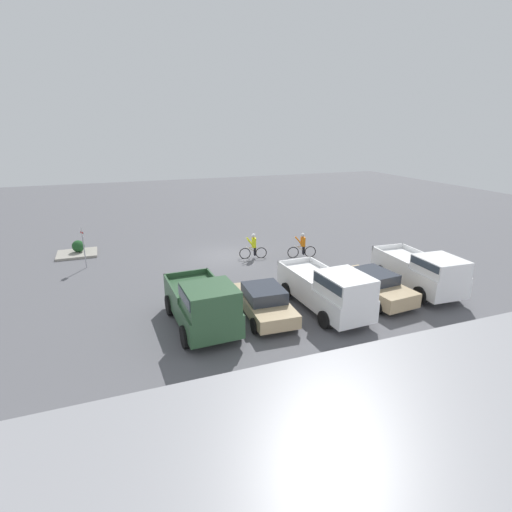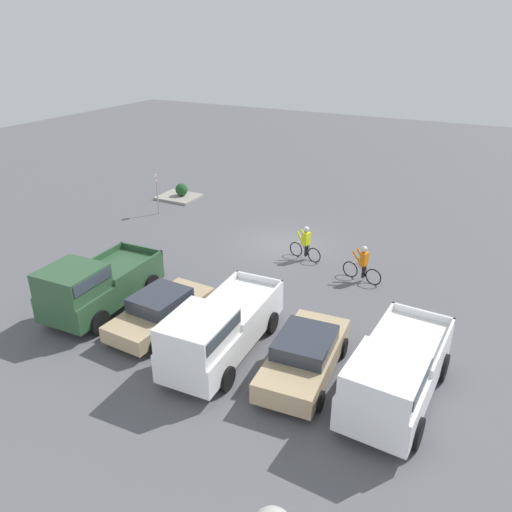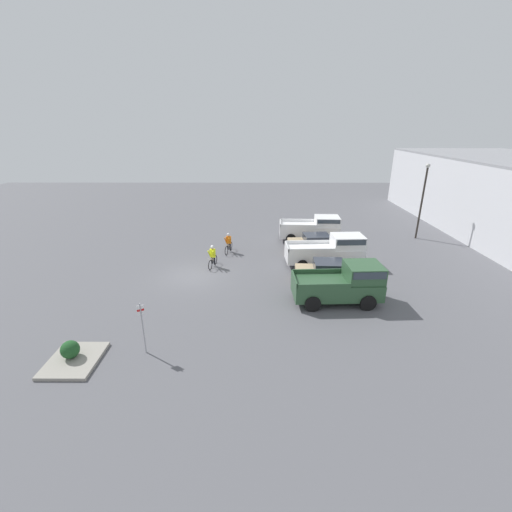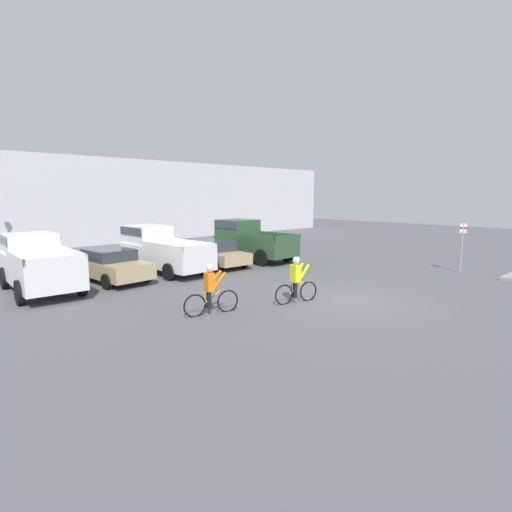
{
  "view_description": "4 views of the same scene",
  "coord_description": "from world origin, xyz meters",
  "px_view_note": "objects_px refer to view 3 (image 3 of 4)",
  "views": [
    {
      "loc": [
        6.7,
        23.8,
        8.02
      ],
      "look_at": [
        -0.61,
        4.19,
        1.2
      ],
      "focal_mm": 28.0,
      "sensor_mm": 36.0,
      "label": 1
    },
    {
      "loc": [
        -9.41,
        20.92,
        9.95
      ],
      "look_at": [
        -0.61,
        4.19,
        1.2
      ],
      "focal_mm": 35.0,
      "sensor_mm": 36.0,
      "label": 2
    },
    {
      "loc": [
        21.07,
        4.28,
        9.51
      ],
      "look_at": [
        -0.61,
        4.19,
        1.2
      ],
      "focal_mm": 24.0,
      "sensor_mm": 36.0,
      "label": 3
    },
    {
      "loc": [
        -11.8,
        -7.85,
        3.68
      ],
      "look_at": [
        -0.61,
        4.19,
        1.2
      ],
      "focal_mm": 28.0,
      "sensor_mm": 36.0,
      "label": 4
    }
  ],
  "objects_px": {
    "cyclist_1": "(229,243)",
    "cyclist_0": "(213,256)",
    "pickup_truck_1": "(331,250)",
    "fire_lane_sign": "(142,324)",
    "lamppost": "(423,196)",
    "pickup_truck_0": "(313,228)",
    "sedan_0": "(316,243)",
    "sedan_1": "(329,271)",
    "shrub": "(70,349)",
    "pickup_truck_2": "(345,283)"
  },
  "relations": [
    {
      "from": "pickup_truck_1",
      "to": "cyclist_0",
      "type": "distance_m",
      "value": 8.5
    },
    {
      "from": "pickup_truck_1",
      "to": "lamppost",
      "type": "height_order",
      "value": "lamppost"
    },
    {
      "from": "sedan_0",
      "to": "shrub",
      "type": "relative_size",
      "value": 5.86
    },
    {
      "from": "cyclist_1",
      "to": "sedan_0",
      "type": "bearing_deg",
      "value": 92.11
    },
    {
      "from": "cyclist_0",
      "to": "shrub",
      "type": "xyz_separation_m",
      "value": [
        10.47,
        -4.84,
        -0.28
      ]
    },
    {
      "from": "pickup_truck_0",
      "to": "pickup_truck_1",
      "type": "distance_m",
      "value": 5.57
    },
    {
      "from": "cyclist_1",
      "to": "fire_lane_sign",
      "type": "xyz_separation_m",
      "value": [
        12.92,
        -2.68,
        0.7
      ]
    },
    {
      "from": "sedan_0",
      "to": "pickup_truck_1",
      "type": "xyz_separation_m",
      "value": [
        2.78,
        0.59,
        0.41
      ]
    },
    {
      "from": "pickup_truck_0",
      "to": "fire_lane_sign",
      "type": "relative_size",
      "value": 2.09
    },
    {
      "from": "sedan_1",
      "to": "shrub",
      "type": "relative_size",
      "value": 5.57
    },
    {
      "from": "sedan_0",
      "to": "sedan_1",
      "type": "distance_m",
      "value": 5.6
    },
    {
      "from": "pickup_truck_1",
      "to": "cyclist_0",
      "type": "relative_size",
      "value": 3.23
    },
    {
      "from": "fire_lane_sign",
      "to": "lamppost",
      "type": "height_order",
      "value": "lamppost"
    },
    {
      "from": "fire_lane_sign",
      "to": "lamppost",
      "type": "xyz_separation_m",
      "value": [
        -16.64,
        19.21,
        2.35
      ]
    },
    {
      "from": "pickup_truck_1",
      "to": "fire_lane_sign",
      "type": "height_order",
      "value": "fire_lane_sign"
    },
    {
      "from": "pickup_truck_0",
      "to": "fire_lane_sign",
      "type": "distance_m",
      "value": 18.76
    },
    {
      "from": "cyclist_0",
      "to": "shrub",
      "type": "height_order",
      "value": "cyclist_0"
    },
    {
      "from": "cyclist_0",
      "to": "pickup_truck_0",
      "type": "bearing_deg",
      "value": 126.8
    },
    {
      "from": "sedan_0",
      "to": "lamppost",
      "type": "distance_m",
      "value": 10.61
    },
    {
      "from": "pickup_truck_0",
      "to": "sedan_1",
      "type": "distance_m",
      "value": 8.4
    },
    {
      "from": "pickup_truck_1",
      "to": "lamppost",
      "type": "distance_m",
      "value": 11.24
    },
    {
      "from": "pickup_truck_0",
      "to": "cyclist_1",
      "type": "relative_size",
      "value": 2.85
    },
    {
      "from": "sedan_0",
      "to": "cyclist_0",
      "type": "relative_size",
      "value": 2.63
    },
    {
      "from": "sedan_0",
      "to": "pickup_truck_2",
      "type": "xyz_separation_m",
      "value": [
        8.38,
        0.22,
        0.47
      ]
    },
    {
      "from": "sedan_1",
      "to": "pickup_truck_2",
      "type": "xyz_separation_m",
      "value": [
        2.78,
        0.33,
        0.5
      ]
    },
    {
      "from": "fire_lane_sign",
      "to": "cyclist_0",
      "type": "bearing_deg",
      "value": 169.8
    },
    {
      "from": "lamppost",
      "to": "shrub",
      "type": "distance_m",
      "value": 28.31
    },
    {
      "from": "pickup_truck_2",
      "to": "fire_lane_sign",
      "type": "distance_m",
      "value": 11.01
    },
    {
      "from": "pickup_truck_0",
      "to": "pickup_truck_1",
      "type": "bearing_deg",
      "value": 4.28
    },
    {
      "from": "fire_lane_sign",
      "to": "shrub",
      "type": "bearing_deg",
      "value": -80.05
    },
    {
      "from": "pickup_truck_2",
      "to": "cyclist_1",
      "type": "height_order",
      "value": "pickup_truck_2"
    },
    {
      "from": "lamppost",
      "to": "pickup_truck_0",
      "type": "bearing_deg",
      "value": -85.86
    },
    {
      "from": "shrub",
      "to": "cyclist_1",
      "type": "bearing_deg",
      "value": 156.93
    },
    {
      "from": "shrub",
      "to": "pickup_truck_0",
      "type": "bearing_deg",
      "value": 141.98
    },
    {
      "from": "cyclist_1",
      "to": "cyclist_0",
      "type": "bearing_deg",
      "value": -16.67
    },
    {
      "from": "pickup_truck_1",
      "to": "shrub",
      "type": "distance_m",
      "value": 17.24
    },
    {
      "from": "cyclist_0",
      "to": "shrub",
      "type": "bearing_deg",
      "value": -24.8
    },
    {
      "from": "pickup_truck_0",
      "to": "cyclist_0",
      "type": "height_order",
      "value": "pickup_truck_0"
    },
    {
      "from": "pickup_truck_0",
      "to": "sedan_0",
      "type": "bearing_deg",
      "value": -3.49
    },
    {
      "from": "pickup_truck_0",
      "to": "cyclist_1",
      "type": "xyz_separation_m",
      "value": [
        3.04,
        -7.17,
        -0.34
      ]
    },
    {
      "from": "pickup_truck_0",
      "to": "pickup_truck_2",
      "type": "bearing_deg",
      "value": 0.28
    },
    {
      "from": "sedan_0",
      "to": "sedan_1",
      "type": "xyz_separation_m",
      "value": [
        5.6,
        -0.1,
        -0.02
      ]
    },
    {
      "from": "pickup_truck_1",
      "to": "sedan_1",
      "type": "bearing_deg",
      "value": -13.72
    },
    {
      "from": "cyclist_0",
      "to": "pickup_truck_1",
      "type": "bearing_deg",
      "value": 93.2
    },
    {
      "from": "pickup_truck_2",
      "to": "lamppost",
      "type": "relative_size",
      "value": 0.76
    },
    {
      "from": "lamppost",
      "to": "shrub",
      "type": "bearing_deg",
      "value": -52.34
    },
    {
      "from": "sedan_0",
      "to": "fire_lane_sign",
      "type": "height_order",
      "value": "fire_lane_sign"
    },
    {
      "from": "pickup_truck_2",
      "to": "lamppost",
      "type": "distance_m",
      "value": 15.29
    },
    {
      "from": "shrub",
      "to": "sedan_0",
      "type": "bearing_deg",
      "value": 137.14
    },
    {
      "from": "cyclist_0",
      "to": "shrub",
      "type": "relative_size",
      "value": 2.23
    }
  ]
}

